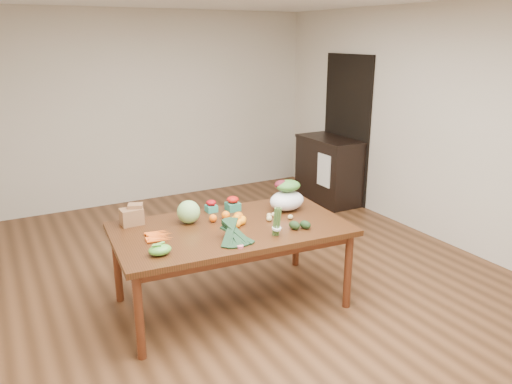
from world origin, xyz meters
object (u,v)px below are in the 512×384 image
cabinet (328,170)px  salad_bag (287,197)px  dining_table (231,266)px  paper_bag (132,215)px  cabbage (189,212)px  mandarin_cluster (237,219)px  kale_bunch (235,234)px  asparagus_bundle (277,221)px

cabinet → salad_bag: bearing=-135.4°
dining_table → cabinet: bearing=42.6°
cabinet → paper_bag: (-3.30, -1.55, 0.37)m
cabbage → salad_bag: salad_bag is taller
dining_table → mandarin_cluster: size_ratio=11.09×
kale_bunch → asparagus_bundle: (0.37, -0.02, 0.05)m
cabinet → asparagus_bundle: bearing=-134.2°
cabinet → paper_bag: 3.66m
cabbage → kale_bunch: (0.16, -0.61, -0.02)m
asparagus_bundle → salad_bag: size_ratio=0.73×
asparagus_bundle → dining_table: bearing=127.6°
paper_bag → mandarin_cluster: bearing=-29.2°
paper_bag → cabbage: 0.49m
paper_bag → salad_bag: size_ratio=0.73×
paper_bag → asparagus_bundle: asparagus_bundle is taller
mandarin_cluster → kale_bunch: 0.41m
cabinet → cabbage: (-2.84, -1.75, 0.38)m
mandarin_cluster → asparagus_bundle: (0.18, -0.38, 0.08)m
kale_bunch → dining_table: bearing=74.5°
paper_bag → kale_bunch: 1.01m
dining_table → cabbage: size_ratio=9.76×
asparagus_bundle → salad_bag: bearing=55.0°
paper_bag → dining_table: bearing=-32.0°
paper_bag → mandarin_cluster: paper_bag is taller
dining_table → paper_bag: paper_bag is taller
asparagus_bundle → mandarin_cluster: bearing=119.2°
cabinet → mandarin_cluster: cabinet is taller
kale_bunch → mandarin_cluster: bearing=66.2°
cabbage → asparagus_bundle: bearing=-50.1°
paper_bag → kale_bunch: bearing=-53.1°
salad_bag → cabbage: bearing=172.3°
cabinet → cabbage: 3.36m
paper_bag → salad_bag: (1.39, -0.33, 0.04)m
salad_bag → mandarin_cluster: bearing=-168.5°
dining_table → salad_bag: salad_bag is taller
mandarin_cluster → salad_bag: salad_bag is taller
mandarin_cluster → asparagus_bundle: asparagus_bundle is taller
cabinet → kale_bunch: bearing=-138.7°
dining_table → paper_bag: bearing=152.5°
dining_table → asparagus_bundle: asparagus_bundle is taller
kale_bunch → salad_bag: (0.78, 0.48, 0.05)m
paper_bag → mandarin_cluster: 0.92m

